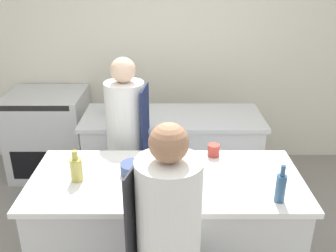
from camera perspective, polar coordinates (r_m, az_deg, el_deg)
wall_back at (r=4.53m, az=0.11°, el=11.64°), size 8.00×0.06×2.80m
prep_counter at (r=2.96m, az=-0.04°, el=-15.52°), size 1.94×0.85×0.93m
pass_counter at (r=3.96m, az=0.93°, el=-4.62°), size 1.81×0.72×0.93m
oven_range at (r=4.62m, az=-17.29°, el=-1.06°), size 0.86×0.75×0.99m
chef_at_stove at (r=3.42m, az=-6.00°, el=-2.92°), size 0.38×0.36×1.62m
bottle_olive_oil at (r=2.50m, az=17.03°, el=-8.96°), size 0.07×0.07×0.26m
bottle_vinegar at (r=2.87m, az=-0.86°, el=-3.68°), size 0.06×0.06×0.22m
bottle_wine at (r=2.69m, az=-13.55°, el=-6.32°), size 0.09×0.09×0.23m
bowl_mixing_large at (r=2.73m, az=-5.06°, el=-6.47°), size 0.19×0.19×0.08m
bowl_prep_small at (r=2.73m, az=3.45°, el=-6.56°), size 0.21×0.21×0.07m
cup at (r=2.98m, az=7.21°, el=-3.71°), size 0.09×0.09×0.10m
stockpot at (r=3.79m, az=-6.83°, el=3.37°), size 0.31×0.31×0.22m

